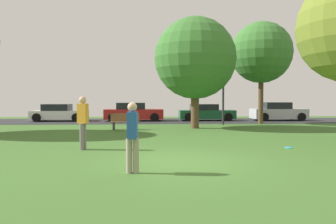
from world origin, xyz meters
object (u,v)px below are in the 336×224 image
(parked_car_red, at_px, (134,112))
(parked_car_silver, at_px, (278,112))
(frisbee_disc, at_px, (289,148))
(parked_car_white, at_px, (59,113))
(person_bystander, at_px, (132,134))
(person_catcher, at_px, (83,120))
(oak_tree_center, at_px, (195,58))
(park_bench, at_px, (125,121))
(street_lamp_post, at_px, (223,91))
(birch_tree_lone, at_px, (261,53))
(parked_car_green, at_px, (206,113))

(parked_car_red, height_order, parked_car_silver, parked_car_silver)
(frisbee_disc, bearing_deg, parked_car_white, 129.91)
(person_bystander, relative_size, parked_car_white, 0.40)
(person_catcher, distance_m, parked_car_white, 14.83)
(oak_tree_center, distance_m, parked_car_white, 12.10)
(park_bench, bearing_deg, parked_car_white, -52.27)
(person_bystander, bearing_deg, parked_car_red, 6.49)
(person_catcher, height_order, parked_car_white, person_catcher)
(parked_car_red, bearing_deg, person_bystander, -87.24)
(oak_tree_center, bearing_deg, street_lamp_post, 47.36)
(birch_tree_lone, relative_size, person_bystander, 4.22)
(person_catcher, xyz_separation_m, parked_car_red, (1.01, 13.99, -0.36))
(person_bystander, xyz_separation_m, park_bench, (-0.97, 10.40, -0.44))
(parked_car_red, distance_m, park_bench, 7.13)
(person_catcher, height_order, parked_car_red, person_catcher)
(parked_car_silver, bearing_deg, parked_car_white, 179.08)
(parked_car_green, distance_m, parked_car_silver, 5.71)
(person_bystander, height_order, parked_car_white, person_bystander)
(parked_car_silver, xyz_separation_m, park_bench, (-11.52, -6.93, -0.20))
(street_lamp_post, bearing_deg, parked_car_green, 95.63)
(oak_tree_center, bearing_deg, parked_car_red, 121.03)
(frisbee_disc, relative_size, park_bench, 0.17)
(person_bystander, relative_size, street_lamp_post, 0.37)
(person_catcher, distance_m, person_bystander, 4.00)
(street_lamp_post, bearing_deg, frisbee_disc, -89.96)
(frisbee_disc, xyz_separation_m, parked_car_silver, (5.29, 13.84, 0.65))
(birch_tree_lone, height_order, frisbee_disc, birch_tree_lone)
(person_bystander, relative_size, parked_car_red, 0.37)
(parked_car_red, xyz_separation_m, parked_car_green, (5.70, 0.06, -0.05))
(oak_tree_center, bearing_deg, birch_tree_lone, 31.36)
(frisbee_disc, distance_m, parked_car_green, 14.12)
(oak_tree_center, distance_m, parked_car_silver, 10.35)
(parked_car_red, relative_size, street_lamp_post, 1.00)
(parked_car_silver, distance_m, street_lamp_post, 6.74)
(birch_tree_lone, distance_m, frisbee_disc, 11.98)
(oak_tree_center, bearing_deg, parked_car_silver, 39.79)
(oak_tree_center, height_order, parked_car_white, oak_tree_center)
(person_bystander, relative_size, parked_car_green, 0.38)
(oak_tree_center, relative_size, parked_car_white, 1.56)
(birch_tree_lone, height_order, parked_car_red, birch_tree_lone)
(birch_tree_lone, relative_size, frisbee_disc, 25.71)
(person_bystander, distance_m, parked_car_green, 18.26)
(street_lamp_post, bearing_deg, parked_car_red, 146.44)
(person_bystander, bearing_deg, street_lamp_post, -17.57)
(person_catcher, relative_size, street_lamp_post, 0.40)
(parked_car_silver, bearing_deg, park_bench, -148.99)
(parked_car_white, bearing_deg, birch_tree_lone, -13.52)
(oak_tree_center, bearing_deg, parked_car_green, 74.47)
(oak_tree_center, xyz_separation_m, park_bench, (-4.01, -0.67, -3.59))
(person_bystander, bearing_deg, park_bench, 9.06)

